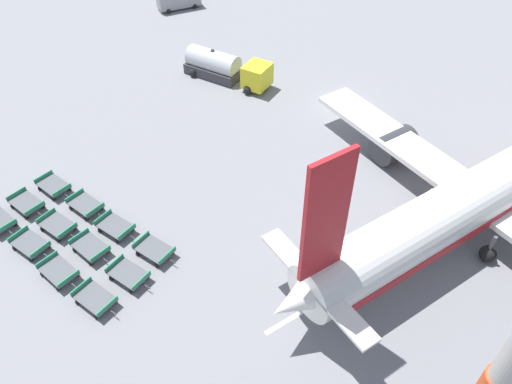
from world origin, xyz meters
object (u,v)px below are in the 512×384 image
object	(u,v)px
fuel_tanker_primary	(223,67)
baggage_dolly_row_mid_a_col_d	(128,274)
baggage_dolly_row_mid_b_col_a	(53,186)
baggage_dolly_row_mid_b_col_c	(115,227)
baggage_dolly_row_mid_b_col_b	(86,205)
airplane	(492,189)
baggage_dolly_row_mid_b_col_d	(154,250)
baggage_dolly_row_mid_a_col_b	(57,225)
baggage_dolly_row_near_col_b	(30,244)
baggage_dolly_row_mid_a_col_a	(26,203)
baggage_dolly_row_near_col_d	(95,298)
baggage_dolly_row_near_col_c	(59,271)
baggage_dolly_row_mid_a_col_c	(90,247)

from	to	relation	value
fuel_tanker_primary	baggage_dolly_row_mid_a_col_d	distance (m)	26.59
baggage_dolly_row_mid_b_col_a	baggage_dolly_row_mid_b_col_c	xyz separation A→B (m)	(7.18, 1.51, 0.00)
baggage_dolly_row_mid_b_col_b	baggage_dolly_row_mid_b_col_a	bearing A→B (deg)	-166.02
airplane	baggage_dolly_row_mid_b_col_d	xyz separation A→B (m)	(-13.13, -20.43, -2.58)
baggage_dolly_row_mid_a_col_b	baggage_dolly_row_mid_b_col_a	size ratio (longest dim) A/B	1.00
baggage_dolly_row_near_col_b	baggage_dolly_row_mid_b_col_d	bearing A→B (deg)	45.65
fuel_tanker_primary	baggage_dolly_row_mid_a_col_a	size ratio (longest dim) A/B	2.87
baggage_dolly_row_near_col_d	baggage_dolly_row_mid_b_col_b	size ratio (longest dim) A/B	1.00
baggage_dolly_row_mid_a_col_d	baggage_dolly_row_mid_b_col_b	bearing A→B (deg)	173.44
baggage_dolly_row_mid_a_col_a	baggage_dolly_row_mid_b_col_b	distance (m)	4.59
baggage_dolly_row_near_col_c	baggage_dolly_row_mid_b_col_c	distance (m)	5.07
baggage_dolly_row_near_col_b	baggage_dolly_row_mid_b_col_a	distance (m)	6.11
fuel_tanker_primary	baggage_dolly_row_near_col_b	xyz separation A→B (m)	(9.42, -24.88, -0.80)
baggage_dolly_row_mid_a_col_d	baggage_dolly_row_mid_b_col_c	world-z (taller)	same
baggage_dolly_row_mid_b_col_a	baggage_dolly_row_mid_b_col_b	xyz separation A→B (m)	(3.67, 0.91, 0.00)
baggage_dolly_row_mid_b_col_d	baggage_dolly_row_mid_a_col_d	bearing A→B (deg)	-74.86
baggage_dolly_row_mid_b_col_c	baggage_dolly_row_mid_b_col_d	size ratio (longest dim) A/B	1.00
baggage_dolly_row_near_col_b	baggage_dolly_row_near_col_c	world-z (taller)	same
baggage_dolly_row_near_col_c	baggage_dolly_row_mid_b_col_b	distance (m)	6.36
baggage_dolly_row_mid_a_col_b	baggage_dolly_row_mid_b_col_b	size ratio (longest dim) A/B	1.00
baggage_dolly_row_near_col_c	baggage_dolly_row_near_col_d	bearing A→B (deg)	12.90
baggage_dolly_row_mid_b_col_c	baggage_dolly_row_mid_a_col_a	bearing A→B (deg)	-149.34
baggage_dolly_row_mid_b_col_c	baggage_dolly_row_near_col_d	bearing A→B (deg)	-41.09
baggage_dolly_row_near_col_d	baggage_dolly_row_mid_a_col_b	bearing A→B (deg)	172.75
airplane	fuel_tanker_primary	world-z (taller)	airplane
baggage_dolly_row_near_col_b	baggage_dolly_row_mid_b_col_a	size ratio (longest dim) A/B	1.00
baggage_dolly_row_mid_a_col_b	baggage_dolly_row_mid_b_col_b	distance (m)	2.62
baggage_dolly_row_mid_a_col_a	baggage_dolly_row_near_col_d	bearing A→B (deg)	-0.90
baggage_dolly_row_near_col_c	baggage_dolly_row_mid_a_col_b	size ratio (longest dim) A/B	1.00
baggage_dolly_row_near_col_b	baggage_dolly_row_mid_b_col_d	distance (m)	8.89
baggage_dolly_row_mid_a_col_d	baggage_dolly_row_mid_a_col_a	bearing A→B (deg)	-167.59
baggage_dolly_row_mid_a_col_d	airplane	bearing A→B (deg)	61.45
baggage_dolly_row_mid_a_col_c	baggage_dolly_row_mid_b_col_d	size ratio (longest dim) A/B	0.99
airplane	baggage_dolly_row_mid_b_col_c	xyz separation A→B (m)	(-16.87, -21.39, -2.58)
fuel_tanker_primary	baggage_dolly_row_mid_a_col_b	size ratio (longest dim) A/B	2.86
baggage_dolly_row_near_col_b	baggage_dolly_row_mid_a_col_d	world-z (taller)	same
baggage_dolly_row_near_col_c	baggage_dolly_row_mid_b_col_c	size ratio (longest dim) A/B	0.99
baggage_dolly_row_near_col_d	baggage_dolly_row_near_col_b	bearing A→B (deg)	-169.90
baggage_dolly_row_near_col_b	baggage_dolly_row_mid_b_col_b	distance (m)	4.91
baggage_dolly_row_mid_a_col_a	baggage_dolly_row_mid_b_col_d	bearing A→B (deg)	25.23
baggage_dolly_row_mid_a_col_a	baggage_dolly_row_mid_b_col_c	bearing A→B (deg)	30.66
baggage_dolly_row_mid_b_col_d	baggage_dolly_row_near_col_d	bearing A→B (deg)	-79.17
baggage_dolly_row_mid_a_col_b	baggage_dolly_row_mid_a_col_c	size ratio (longest dim) A/B	1.01
airplane	baggage_dolly_row_mid_b_col_a	distance (m)	33.31
baggage_dolly_row_near_col_c	baggage_dolly_row_mid_b_col_a	world-z (taller)	same
airplane	baggage_dolly_row_mid_a_col_c	world-z (taller)	airplane
baggage_dolly_row_near_col_d	baggage_dolly_row_mid_a_col_c	xyz separation A→B (m)	(-4.13, 1.80, 0.00)
baggage_dolly_row_mid_b_col_c	baggage_dolly_row_mid_b_col_d	distance (m)	3.87
baggage_dolly_row_mid_a_col_d	baggage_dolly_row_mid_b_col_b	xyz separation A→B (m)	(-7.92, 0.91, 0.00)
baggage_dolly_row_mid_a_col_a	baggage_dolly_row_mid_a_col_c	world-z (taller)	same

